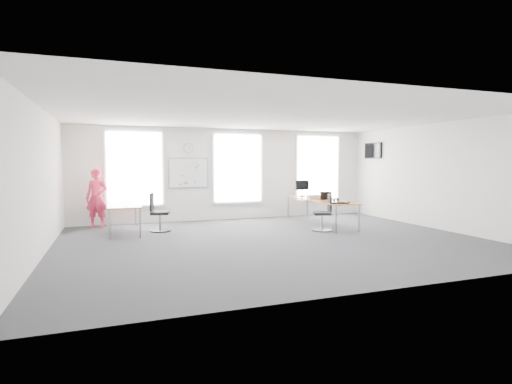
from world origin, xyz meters
name	(u,v)px	position (x,y,z in m)	size (l,w,h in m)	color
floor	(275,241)	(0.00, 0.00, 0.00)	(10.00, 10.00, 0.00)	#27272C
ceiling	(276,115)	(0.00, 0.00, 3.00)	(10.00, 10.00, 0.00)	white
wall_back	(229,174)	(0.00, 4.00, 1.50)	(10.00, 10.00, 0.00)	silver
wall_front	(383,189)	(0.00, -4.00, 1.50)	(10.00, 10.00, 0.00)	silver
wall_left	(39,182)	(-5.00, 0.00, 1.50)	(10.00, 10.00, 0.00)	silver
wall_right	(440,176)	(5.00, 0.00, 1.50)	(10.00, 10.00, 0.00)	silver
window_left	(135,169)	(-3.00, 3.97, 1.70)	(1.60, 0.06, 2.20)	silver
window_mid	(238,168)	(0.30, 3.97, 1.70)	(1.60, 0.06, 2.20)	silver
window_right	(318,168)	(3.30, 3.97, 1.70)	(1.60, 0.06, 2.20)	silver
desk_right	(320,201)	(2.27, 1.91, 0.72)	(0.85, 3.17, 0.77)	#BB732F
desk_left	(123,206)	(-3.39, 2.54, 0.71)	(0.85, 2.12, 0.78)	#BB732F
chair_right	(324,215)	(1.82, 0.86, 0.44)	(0.59, 0.59, 1.01)	black
chair_left	(158,215)	(-2.51, 2.34, 0.46)	(0.58, 0.57, 1.06)	black
person	(97,198)	(-4.09, 3.57, 0.86)	(0.63, 0.41, 1.72)	#C02643
whiteboard	(189,173)	(-1.35, 3.97, 1.55)	(1.20, 0.03, 0.90)	white
wall_clock	(188,148)	(-1.35, 3.97, 2.35)	(0.30, 0.30, 0.04)	gray
tv	(373,151)	(4.95, 3.00, 2.30)	(0.06, 0.90, 0.55)	black
keyboard	(339,203)	(2.13, 0.59, 0.78)	(0.48, 0.17, 0.02)	black
mouse	(348,202)	(2.44, 0.63, 0.80)	(0.08, 0.12, 0.05)	black
lens_cap	(338,202)	(2.36, 1.03, 0.78)	(0.07, 0.07, 0.01)	black
headphones	(336,200)	(2.38, 1.18, 0.81)	(0.16, 0.08, 0.09)	black
laptop_sleeve	(326,196)	(2.30, 1.62, 0.90)	(0.32, 0.19, 0.25)	black
paper_stack	(314,197)	(2.13, 2.06, 0.83)	(0.35, 0.27, 0.12)	beige
monitor	(302,187)	(2.24, 3.05, 1.09)	(0.48, 0.20, 0.53)	black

